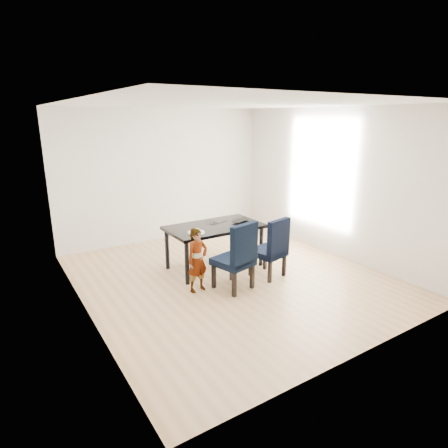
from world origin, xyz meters
TOP-DOWN VIEW (x-y plane):
  - floor at (0.00, 0.00)m, footprint 4.50×5.00m
  - ceiling at (0.00, 0.00)m, footprint 4.50×5.00m
  - wall_back at (0.00, 2.50)m, footprint 4.50×0.01m
  - wall_front at (0.00, -2.50)m, footprint 4.50×0.01m
  - wall_left at (-2.25, 0.00)m, footprint 0.01×5.00m
  - wall_right at (2.25, 0.00)m, footprint 0.01×5.00m
  - dining_table at (0.00, 0.50)m, footprint 1.60×0.90m
  - chair_left at (-0.20, -0.36)m, footprint 0.61×0.63m
  - chair_right at (0.53, -0.28)m, footprint 0.57×0.59m
  - child at (-0.69, -0.15)m, footprint 0.39×0.29m
  - plate at (-0.46, 0.30)m, footprint 0.36×0.36m
  - sandwich at (-0.47, 0.31)m, footprint 0.17×0.10m
  - laptop at (0.51, 0.52)m, footprint 0.42×0.34m
  - cable_tangle at (0.05, 0.58)m, footprint 0.15×0.15m

SIDE VIEW (x-z plane):
  - floor at x=0.00m, z-range -0.01..0.00m
  - dining_table at x=0.00m, z-range 0.00..0.75m
  - child at x=-0.69m, z-range 0.00..0.97m
  - chair_right at x=0.53m, z-range 0.00..0.99m
  - chair_left at x=-0.20m, z-range 0.00..1.05m
  - cable_tangle at x=0.05m, z-range 0.75..0.76m
  - plate at x=-0.46m, z-range 0.75..0.77m
  - laptop at x=0.51m, z-range 0.75..0.78m
  - sandwich at x=-0.47m, z-range 0.77..0.83m
  - wall_back at x=0.00m, z-range 0.00..2.70m
  - wall_front at x=0.00m, z-range 0.00..2.70m
  - wall_left at x=-2.25m, z-range 0.00..2.70m
  - wall_right at x=2.25m, z-range 0.00..2.70m
  - ceiling at x=0.00m, z-range 2.70..2.71m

